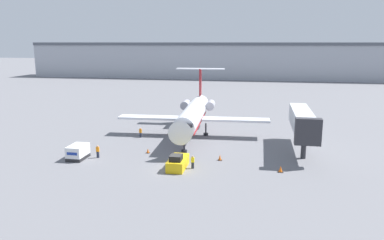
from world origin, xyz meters
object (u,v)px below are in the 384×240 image
object	(u,v)px
worker_by_wing	(141,132)
traffic_cone_mid	(281,169)
luggage_cart	(78,152)
traffic_cone_left	(148,151)
traffic_cone_right	(220,158)
jet_bridge	(302,121)
worker_near_tug	(193,162)
worker_on_apron	(98,151)
airplane_main	(193,114)
pushback_tug	(178,162)

from	to	relation	value
worker_by_wing	traffic_cone_mid	world-z (taller)	worker_by_wing
luggage_cart	worker_by_wing	world-z (taller)	luggage_cart
luggage_cart	traffic_cone_left	distance (m)	9.50
traffic_cone_left	traffic_cone_right	world-z (taller)	traffic_cone_right
luggage_cart	traffic_cone_right	world-z (taller)	luggage_cart
traffic_cone_mid	jet_bridge	xyz separation A→B (m)	(3.27, 9.37, 4.09)
worker_near_tug	jet_bridge	world-z (taller)	jet_bridge
luggage_cart	worker_on_apron	size ratio (longest dim) A/B	1.84
worker_near_tug	airplane_main	bearing A→B (deg)	100.13
airplane_main	traffic_cone_left	bearing A→B (deg)	-112.76
luggage_cart	worker_on_apron	distance (m)	2.60
worker_by_wing	pushback_tug	bearing A→B (deg)	-56.08
airplane_main	traffic_cone_right	world-z (taller)	airplane_main
worker_on_apron	traffic_cone_left	size ratio (longest dim) A/B	2.67
luggage_cart	worker_near_tug	bearing A→B (deg)	-3.87
pushback_tug	jet_bridge	xyz separation A→B (m)	(15.80, 10.20, 3.70)
pushback_tug	traffic_cone_mid	xyz separation A→B (m)	(12.53, 0.83, -0.39)
worker_by_wing	worker_on_apron	xyz separation A→B (m)	(-2.26, -11.63, 0.07)
worker_near_tug	jet_bridge	distance (m)	17.51
pushback_tug	jet_bridge	size ratio (longest dim) A/B	0.31
traffic_cone_mid	luggage_cart	bearing A→B (deg)	178.90
luggage_cart	traffic_cone_left	world-z (taller)	luggage_cart
traffic_cone_left	worker_near_tug	bearing A→B (deg)	-35.83
traffic_cone_right	worker_on_apron	bearing A→B (deg)	-173.70
airplane_main	worker_on_apron	size ratio (longest dim) A/B	14.66
luggage_cart	traffic_cone_left	xyz separation A→B (m)	(8.46, 4.28, -0.63)
airplane_main	worker_near_tug	bearing A→B (deg)	-79.87
pushback_tug	worker_near_tug	distance (m)	1.86
pushback_tug	traffic_cone_left	world-z (taller)	pushback_tug
jet_bridge	worker_near_tug	bearing A→B (deg)	-144.55
traffic_cone_left	jet_bridge	xyz separation A→B (m)	(21.38, 4.58, 4.14)
pushback_tug	traffic_cone_right	distance (m)	6.33
traffic_cone_right	traffic_cone_mid	world-z (taller)	traffic_cone_right
traffic_cone_right	jet_bridge	world-z (taller)	jet_bridge
traffic_cone_mid	jet_bridge	distance (m)	10.74
pushback_tug	worker_by_wing	size ratio (longest dim) A/B	2.79
airplane_main	traffic_cone_mid	bearing A→B (deg)	-48.95
pushback_tug	traffic_cone_left	bearing A→B (deg)	134.79
luggage_cart	worker_by_wing	size ratio (longest dim) A/B	1.96
worker_near_tug	traffic_cone_mid	bearing A→B (deg)	3.03
pushback_tug	traffic_cone_left	xyz separation A→B (m)	(-5.58, 5.62, -0.45)
luggage_cart	traffic_cone_mid	world-z (taller)	luggage_cart
worker_on_apron	traffic_cone_mid	xyz separation A→B (m)	(24.14, -1.44, -0.56)
airplane_main	jet_bridge	size ratio (longest dim) A/B	1.72
worker_near_tug	traffic_cone_mid	size ratio (longest dim) A/B	2.15
pushback_tug	worker_by_wing	world-z (taller)	pushback_tug
luggage_cart	traffic_cone_left	bearing A→B (deg)	26.86
airplane_main	worker_on_apron	bearing A→B (deg)	-126.74
traffic_cone_right	luggage_cart	bearing A→B (deg)	-171.71
worker_near_tug	worker_on_apron	distance (m)	13.60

